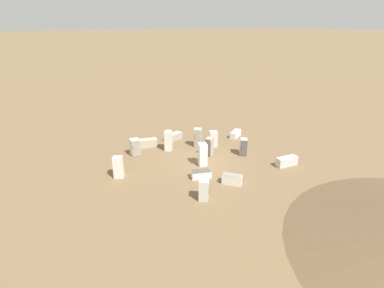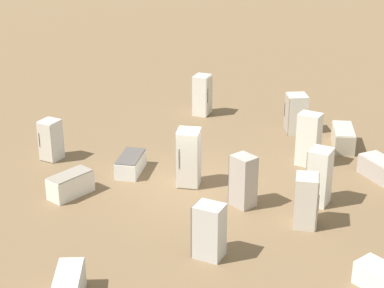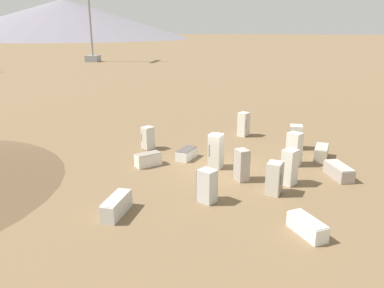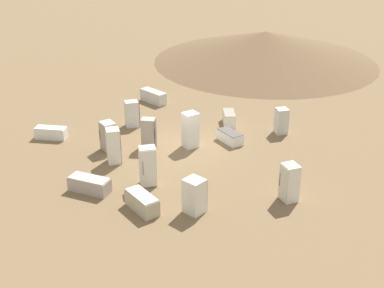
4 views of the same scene
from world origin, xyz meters
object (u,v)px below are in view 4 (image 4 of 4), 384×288
at_px(discarded_fridge_2, 229,118).
at_px(discarded_fridge_5, 281,121).
at_px(discarded_fridge_8, 153,97).
at_px(discarded_fridge_10, 90,185).
at_px(discarded_fridge_0, 114,146).
at_px(discarded_fridge_14, 190,130).
at_px(discarded_fridge_6, 148,166).
at_px(discarded_fridge_4, 195,196).
at_px(discarded_fridge_7, 230,137).
at_px(discarded_fridge_13, 108,136).
at_px(discarded_fridge_3, 149,133).
at_px(discarded_fridge_1, 142,202).
at_px(discarded_fridge_11, 289,183).
at_px(discarded_fridge_9, 132,114).
at_px(discarded_fridge_12, 51,133).

xyz_separation_m(discarded_fridge_2, discarded_fridge_5, (3.02, 0.74, 0.37)).
bearing_deg(discarded_fridge_8, discarded_fridge_10, 34.17).
height_order(discarded_fridge_0, discarded_fridge_14, discarded_fridge_14).
distance_m(discarded_fridge_6, discarded_fridge_8, 10.81).
distance_m(discarded_fridge_0, discarded_fridge_4, 6.11).
bearing_deg(discarded_fridge_7, discarded_fridge_14, -16.68).
height_order(discarded_fridge_5, discarded_fridge_13, discarded_fridge_13).
relative_size(discarded_fridge_3, discarded_fridge_4, 1.06).
bearing_deg(discarded_fridge_10, discarded_fridge_1, 80.19).
xyz_separation_m(discarded_fridge_0, discarded_fridge_2, (1.72, 7.60, -0.54)).
xyz_separation_m(discarded_fridge_11, discarded_fridge_13, (-9.91, -1.36, -0.08)).
distance_m(discarded_fridge_1, discarded_fridge_8, 13.01).
bearing_deg(discarded_fridge_14, discarded_fridge_10, -167.28).
height_order(discarded_fridge_0, discarded_fridge_9, discarded_fridge_0).
bearing_deg(discarded_fridge_9, discarded_fridge_10, -26.08).
relative_size(discarded_fridge_1, discarded_fridge_2, 1.22).
relative_size(discarded_fridge_2, discarded_fridge_11, 0.89).
relative_size(discarded_fridge_3, discarded_fridge_11, 0.96).
bearing_deg(discarded_fridge_9, discarded_fridge_6, -5.40).
bearing_deg(discarded_fridge_2, discarded_fridge_12, 9.30).
bearing_deg(discarded_fridge_12, discarded_fridge_3, 86.23).
bearing_deg(discarded_fridge_7, discarded_fridge_6, 16.46).
bearing_deg(discarded_fridge_0, discarded_fridge_5, 97.09).
xyz_separation_m(discarded_fridge_3, discarded_fridge_9, (-2.72, 1.55, -0.06)).
xyz_separation_m(discarded_fridge_13, discarded_fridge_14, (3.14, 2.96, 0.19)).
xyz_separation_m(discarded_fridge_2, discarded_fridge_9, (-4.22, -3.71, 0.40)).
bearing_deg(discarded_fridge_3, discarded_fridge_4, 27.84).
bearing_deg(discarded_fridge_14, discarded_fridge_3, 149.39).
height_order(discarded_fridge_6, discarded_fridge_11, discarded_fridge_6).
bearing_deg(discarded_fridge_8, discarded_fridge_13, 29.88).
height_order(discarded_fridge_8, discarded_fridge_10, discarded_fridge_8).
height_order(discarded_fridge_5, discarded_fridge_9, discarded_fridge_9).
height_order(discarded_fridge_0, discarded_fridge_5, discarded_fridge_0).
relative_size(discarded_fridge_0, discarded_fridge_8, 0.92).
bearing_deg(discarded_fridge_12, discarded_fridge_5, 101.68).
bearing_deg(discarded_fridge_9, discarded_fridge_1, -8.82).
bearing_deg(discarded_fridge_3, discarded_fridge_14, 99.80).
relative_size(discarded_fridge_1, discarded_fridge_8, 0.95).
height_order(discarded_fridge_0, discarded_fridge_3, discarded_fridge_0).
xyz_separation_m(discarded_fridge_8, discarded_fridge_11, (12.82, -5.37, 0.47)).
height_order(discarded_fridge_0, discarded_fridge_6, discarded_fridge_6).
bearing_deg(discarded_fridge_8, discarded_fridge_2, 97.05).
xyz_separation_m(discarded_fridge_8, discarded_fridge_14, (6.05, -3.77, 0.58)).
bearing_deg(discarded_fridge_14, discarded_fridge_1, -141.16).
height_order(discarded_fridge_1, discarded_fridge_13, discarded_fridge_13).
bearing_deg(discarded_fridge_11, discarded_fridge_6, 56.42).
xyz_separation_m(discarded_fridge_3, discarded_fridge_5, (4.53, 6.00, -0.09)).
distance_m(discarded_fridge_2, discarded_fridge_6, 8.33).
xyz_separation_m(discarded_fridge_1, discarded_fridge_5, (0.57, 10.77, 0.35)).
bearing_deg(discarded_fridge_13, discarded_fridge_10, 144.40).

